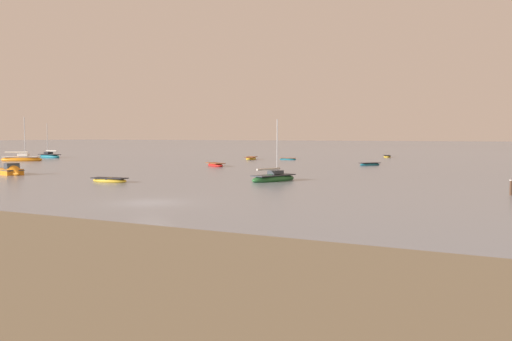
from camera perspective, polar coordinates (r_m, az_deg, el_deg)
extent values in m
plane|color=gray|center=(36.69, -10.98, -3.30)|extent=(800.00, 800.00, 0.00)
ellipsoid|color=gold|center=(112.56, 13.43, 1.40)|extent=(2.39, 4.13, 0.62)
cube|color=black|center=(112.55, 13.43, 1.53)|extent=(2.28, 3.83, 0.08)
cube|color=black|center=(112.55, 13.43, 1.49)|extent=(1.23, 0.58, 0.06)
ellipsoid|color=#197084|center=(98.98, 3.32, 1.18)|extent=(3.21, 1.25, 0.50)
cube|color=brown|center=(98.97, 3.32, 1.30)|extent=(2.95, 1.21, 0.07)
cube|color=brown|center=(98.98, 3.32, 1.26)|extent=(0.25, 0.98, 0.05)
ellipsoid|color=gold|center=(99.75, -0.52, 1.23)|extent=(2.80, 4.91, 0.73)
cube|color=brown|center=(99.74, -0.52, 1.41)|extent=(2.67, 4.54, 0.10)
cube|color=brown|center=(99.75, -0.52, 1.35)|extent=(1.46, 0.67, 0.07)
ellipsoid|color=#197084|center=(115.14, -20.63, 1.35)|extent=(6.52, 2.99, 1.08)
cube|color=black|center=(115.13, -20.63, 1.57)|extent=(5.55, 2.64, 0.11)
cube|color=black|center=(115.39, -20.72, 1.72)|extent=(1.68, 1.31, 0.39)
cylinder|color=#B7BABF|center=(115.55, -20.82, 3.10)|extent=(0.11, 0.11, 5.95)
cylinder|color=beige|center=(114.45, -20.43, 1.91)|extent=(3.44, 0.80, 0.22)
ellipsoid|color=#23602D|center=(52.97, 1.83, -0.90)|extent=(3.39, 5.82, 0.96)
cube|color=#33383F|center=(52.95, 1.83, -0.48)|extent=(2.96, 4.97, 0.10)
cube|color=#33383F|center=(53.13, 2.04, -0.18)|extent=(1.32, 1.57, 0.34)
cylinder|color=#B7BABF|center=(53.18, 2.21, 2.48)|extent=(0.10, 0.10, 5.27)
cylinder|color=beige|center=(52.41, 1.31, 0.16)|extent=(1.14, 2.96, 0.19)
ellipsoid|color=gold|center=(53.60, -14.93, -1.03)|extent=(3.85, 1.61, 0.59)
cube|color=black|center=(53.58, -14.93, -0.76)|extent=(3.55, 1.56, 0.08)
cube|color=black|center=(53.59, -14.93, -0.86)|extent=(0.34, 1.17, 0.06)
cube|color=orange|center=(67.92, -24.26, -0.19)|extent=(4.73, 3.15, 0.86)
cone|color=orange|center=(65.77, -23.61, -0.29)|extent=(1.86, 2.08, 1.73)
cube|color=#33383F|center=(67.85, -24.26, 0.08)|extent=(4.84, 3.22, 0.10)
cube|color=#33383F|center=(66.89, -23.99, 0.42)|extent=(1.44, 1.63, 0.67)
cube|color=#384751|center=(66.40, -23.84, 0.44)|extent=(0.65, 1.31, 0.53)
cube|color=black|center=(69.93, -24.84, 0.00)|extent=(0.37, 0.41, 0.61)
ellipsoid|color=red|center=(78.38, -4.23, 0.55)|extent=(4.42, 3.88, 0.70)
cube|color=brown|center=(78.36, -4.23, 0.77)|extent=(4.12, 3.64, 0.09)
cube|color=brown|center=(78.37, -4.23, 0.69)|extent=(1.05, 1.25, 0.07)
ellipsoid|color=#197084|center=(82.22, 11.71, 0.61)|extent=(3.00, 3.53, 0.55)
cube|color=black|center=(82.21, 11.71, 0.77)|extent=(2.82, 3.29, 0.07)
cube|color=black|center=(82.21, 11.71, 0.71)|extent=(1.00, 0.80, 0.06)
ellipsoid|color=orange|center=(102.35, -23.12, 1.04)|extent=(7.20, 5.26, 1.21)
cube|color=silver|center=(102.33, -23.13, 1.32)|extent=(6.18, 4.57, 0.12)
cube|color=silver|center=(102.19, -22.95, 1.51)|extent=(2.06, 1.86, 0.44)
cylinder|color=#B7BABF|center=(102.03, -22.85, 3.25)|extent=(0.12, 0.12, 6.65)
cylinder|color=beige|center=(102.64, -23.59, 1.75)|extent=(3.51, 2.06, 0.24)
cylinder|color=#4C3323|center=(44.58, 24.90, -1.67)|extent=(0.18, 0.18, 1.31)
cylinder|color=silver|center=(44.53, 24.92, -0.91)|extent=(0.22, 0.22, 0.08)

